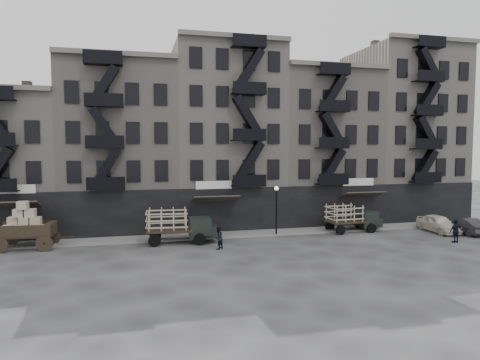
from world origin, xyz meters
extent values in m
plane|color=#38383A|center=(0.00, 0.00, 0.00)|extent=(140.00, 140.00, 0.00)
cube|color=slate|center=(0.00, 3.75, 0.07)|extent=(55.00, 2.50, 0.15)
cube|color=gray|center=(-20.00, 10.00, 6.00)|extent=(10.00, 10.00, 12.00)
cube|color=#4C4744|center=(-17.50, 10.00, 12.60)|extent=(0.70, 0.70, 1.20)
cube|color=gray|center=(-10.00, 10.00, 7.50)|extent=(10.00, 10.00, 15.00)
cube|color=black|center=(-10.00, 5.05, 2.00)|extent=(10.00, 0.35, 4.00)
cube|color=#595651|center=(-10.00, 4.85, 15.20)|extent=(10.00, 0.50, 0.40)
cube|color=#4C4744|center=(-13.00, 10.00, 15.60)|extent=(0.70, 0.70, 1.20)
cube|color=#4C4744|center=(-7.50, 10.00, 15.60)|extent=(0.70, 0.70, 1.20)
cube|color=gray|center=(0.00, 10.00, 8.50)|extent=(10.00, 10.00, 17.00)
cube|color=black|center=(0.00, 5.05, 2.00)|extent=(10.00, 0.35, 4.00)
cube|color=#595651|center=(0.00, 4.85, 17.20)|extent=(10.00, 0.50, 0.40)
cube|color=#4C4744|center=(-3.00, 10.00, 17.60)|extent=(0.70, 0.70, 1.20)
cube|color=#4C4744|center=(2.50, 10.00, 17.60)|extent=(0.70, 0.70, 1.20)
cube|color=gray|center=(10.00, 10.00, 7.50)|extent=(10.00, 10.00, 15.00)
cube|color=black|center=(10.00, 5.05, 2.00)|extent=(10.00, 0.35, 4.00)
cube|color=#595651|center=(10.00, 4.85, 15.20)|extent=(10.00, 0.50, 0.40)
cube|color=#4C4744|center=(7.00, 10.00, 15.60)|extent=(0.70, 0.70, 1.20)
cube|color=#4C4744|center=(12.50, 10.00, 15.60)|extent=(0.70, 0.70, 1.20)
cube|color=gray|center=(20.00, 10.00, 9.00)|extent=(10.00, 10.00, 18.00)
cube|color=black|center=(20.00, 5.05, 2.00)|extent=(10.00, 0.35, 4.00)
cube|color=#595651|center=(20.00, 4.85, 18.20)|extent=(10.00, 0.50, 0.40)
cube|color=#4C4744|center=(17.00, 10.00, 18.60)|extent=(0.70, 0.70, 1.20)
cube|color=#4C4744|center=(22.50, 10.00, 18.60)|extent=(0.70, 0.70, 1.20)
cylinder|color=black|center=(3.00, 2.60, 2.00)|extent=(0.14, 0.14, 4.00)
sphere|color=silver|center=(3.00, 2.60, 4.10)|extent=(0.36, 0.36, 0.36)
cube|color=black|center=(-16.64, 2.49, 1.09)|extent=(4.04, 2.32, 0.22)
cylinder|color=black|center=(-18.08, 3.67, 0.60)|extent=(1.20, 0.19, 1.19)
cylinder|color=black|center=(-15.19, 1.30, 0.60)|extent=(1.20, 0.19, 1.19)
cylinder|color=black|center=(-15.05, 3.47, 0.60)|extent=(1.20, 0.19, 1.19)
cube|color=black|center=(-14.90, 2.37, 1.52)|extent=(0.66, 1.77, 0.87)
cube|color=black|center=(-6.13, 1.82, 1.09)|extent=(3.69, 2.35, 0.19)
cube|color=black|center=(-3.74, 1.64, 1.20)|extent=(1.81, 2.00, 1.56)
cube|color=black|center=(-2.81, 1.56, 0.89)|extent=(0.95, 1.62, 0.94)
cylinder|color=black|center=(-3.93, 0.60, 0.47)|extent=(0.95, 0.30, 0.94)
cylinder|color=black|center=(-3.76, 2.68, 0.47)|extent=(0.95, 0.30, 0.94)
cylinder|color=black|center=(-7.35, 0.87, 0.47)|extent=(0.95, 0.30, 0.94)
cylinder|color=black|center=(-7.19, 2.95, 0.47)|extent=(0.95, 0.30, 0.94)
cube|color=black|center=(9.51, 2.57, 0.99)|extent=(3.32, 2.08, 0.17)
cube|color=black|center=(11.68, 2.70, 1.09)|extent=(1.61, 1.79, 1.42)
cube|color=black|center=(12.53, 2.75, 0.80)|extent=(0.84, 1.46, 0.85)
cylinder|color=black|center=(11.64, 1.75, 0.43)|extent=(0.86, 0.26, 0.85)
cylinder|color=black|center=(11.53, 3.63, 0.43)|extent=(0.86, 0.26, 0.85)
cylinder|color=black|center=(8.53, 1.56, 0.43)|extent=(0.86, 0.26, 0.85)
cylinder|color=black|center=(8.41, 3.45, 0.43)|extent=(0.86, 0.26, 0.85)
imported|color=silver|center=(17.61, 0.61, 0.78)|extent=(2.01, 4.64, 1.56)
imported|color=#252527|center=(19.50, -0.50, 0.71)|extent=(1.73, 4.37, 1.42)
imported|color=black|center=(-2.78, -0.98, 0.86)|extent=(1.05, 1.05, 1.72)
imported|color=black|center=(16.00, -3.41, 0.94)|extent=(1.12, 0.50, 1.88)
camera|label=1|loc=(-8.77, -31.84, 7.51)|focal=32.00mm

